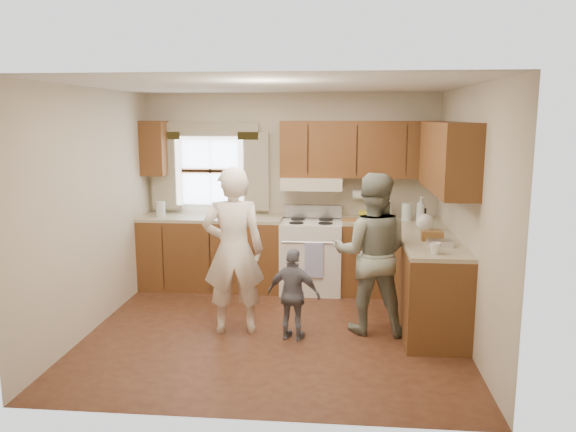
# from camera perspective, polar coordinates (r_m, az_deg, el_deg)

# --- Properties ---
(room) EXTENTS (3.80, 3.80, 3.80)m
(room) POSITION_cam_1_polar(r_m,az_deg,el_deg) (5.63, -1.40, 0.31)
(room) COLOR #412014
(room) RESTS_ON ground
(kitchen_fixtures) EXTENTS (3.80, 2.25, 2.15)m
(kitchen_fixtures) POSITION_cam_1_polar(r_m,az_deg,el_deg) (6.73, 4.92, -1.68)
(kitchen_fixtures) COLOR #49260F
(kitchen_fixtures) RESTS_ON ground
(stove) EXTENTS (0.76, 0.67, 1.07)m
(stove) POSITION_cam_1_polar(r_m,az_deg,el_deg) (7.17, 2.38, -3.96)
(stove) COLOR silver
(stove) RESTS_ON ground
(woman_left) EXTENTS (0.69, 0.51, 1.72)m
(woman_left) POSITION_cam_1_polar(r_m,az_deg,el_deg) (5.74, -5.56, -3.54)
(woman_left) COLOR white
(woman_left) RESTS_ON ground
(woman_right) EXTENTS (0.84, 0.68, 1.65)m
(woman_right) POSITION_cam_1_polar(r_m,az_deg,el_deg) (5.80, 8.47, -3.78)
(woman_right) COLOR #253E2C
(woman_right) RESTS_ON ground
(child) EXTENTS (0.58, 0.35, 0.93)m
(child) POSITION_cam_1_polar(r_m,az_deg,el_deg) (5.61, 0.58, -7.99)
(child) COLOR slate
(child) RESTS_ON ground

